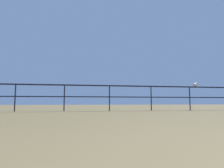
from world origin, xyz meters
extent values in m
cube|color=black|center=(0.00, 7.77, 1.00)|extent=(21.23, 0.05, 0.05)
cube|color=black|center=(0.00, 7.77, 0.55)|extent=(21.23, 0.04, 0.04)
cylinder|color=black|center=(-3.54, 7.77, 0.50)|extent=(0.04, 0.04, 1.00)
cylinder|color=black|center=(-1.77, 7.77, 0.50)|extent=(0.04, 0.04, 1.00)
cylinder|color=black|center=(0.00, 7.77, 0.50)|extent=(0.04, 0.04, 1.00)
cylinder|color=black|center=(1.77, 7.77, 0.50)|extent=(0.04, 0.04, 1.00)
cylinder|color=black|center=(3.54, 7.77, 0.50)|extent=(0.04, 0.04, 1.00)
ellipsoid|color=silver|center=(3.82, 7.77, 1.10)|extent=(0.32, 0.28, 0.15)
ellipsoid|color=gray|center=(3.82, 7.77, 1.13)|extent=(0.27, 0.23, 0.05)
sphere|color=silver|center=(3.93, 7.83, 1.17)|extent=(0.12, 0.12, 0.12)
cone|color=gold|center=(4.00, 7.87, 1.17)|extent=(0.07, 0.07, 0.05)
cube|color=gray|center=(3.70, 7.69, 1.11)|extent=(0.12, 0.11, 0.02)
camera|label=1|loc=(-1.19, 0.35, 0.32)|focal=29.93mm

